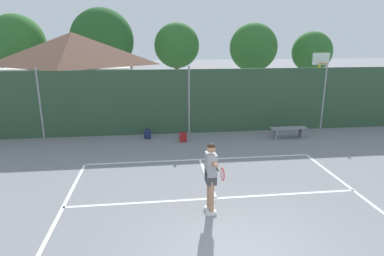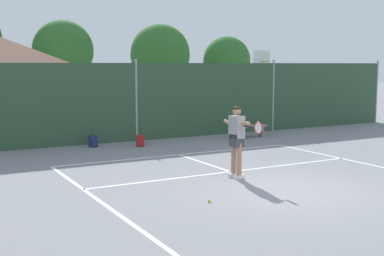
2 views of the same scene
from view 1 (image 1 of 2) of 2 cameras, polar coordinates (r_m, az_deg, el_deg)
ground_plane at (r=7.29m, az=8.14°, el=-21.07°), size 120.00×120.00×0.00m
court_markings at (r=7.80m, az=6.86°, el=-18.28°), size 8.30×11.10×0.01m
chainlink_fence at (r=14.99m, az=-0.52°, el=4.61°), size 26.09×0.09×3.11m
basketball_hoop at (r=18.57m, az=21.22°, el=8.28°), size 0.90×0.67×3.55m
clubhouse_building at (r=19.10m, az=-19.67°, el=8.80°), size 6.58×5.03×4.58m
treeline_backdrop at (r=26.22m, az=-7.75°, el=14.22°), size 26.75×4.24×6.47m
tennis_player at (r=8.17m, az=3.33°, el=-7.69°), size 0.29×1.43×1.85m
backpack_navy at (r=14.59m, az=-7.77°, el=-1.06°), size 0.31×0.29×0.46m
backpack_red at (r=14.02m, az=-1.57°, el=-1.61°), size 0.32×0.31×0.46m
courtside_bench at (r=15.09m, az=16.46°, el=-0.35°), size 1.60×0.36×0.48m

